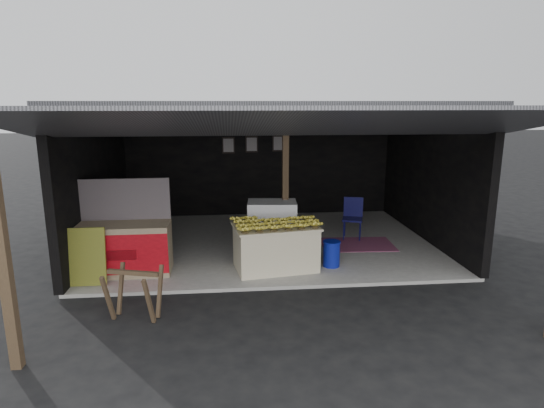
{
  "coord_description": "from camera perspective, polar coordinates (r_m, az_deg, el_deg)",
  "views": [
    {
      "loc": [
        -0.83,
        -6.89,
        3.01
      ],
      "look_at": [
        -0.0,
        1.52,
        1.1
      ],
      "focal_mm": 30.0,
      "sensor_mm": 36.0,
      "label": 1
    }
  ],
  "objects": [
    {
      "name": "banana_table",
      "position": [
        8.16,
        0.46,
        -5.43
      ],
      "size": [
        1.58,
        1.11,
        0.81
      ],
      "rotation": [
        0.0,
        0.0,
        0.15
      ],
      "color": "beige",
      "rests_on": "concrete_slab"
    },
    {
      "name": "shophouse",
      "position": [
        9.78,
        -0.72,
        7.4
      ],
      "size": [
        7.4,
        7.29,
        3.02
      ],
      "color": "black",
      "rests_on": "ground"
    },
    {
      "name": "green_signboard",
      "position": [
        8.04,
        -22.36,
        -6.16
      ],
      "size": [
        0.64,
        0.17,
        0.96
      ],
      "primitive_type": "cube",
      "rotation": [
        -0.13,
        0.0,
        0.0
      ],
      "color": "black",
      "rests_on": "concrete_slab"
    },
    {
      "name": "picture_frames",
      "position": [
        11.85,
        -2.4,
        7.5
      ],
      "size": [
        1.62,
        0.04,
        0.46
      ],
      "color": "black",
      "rests_on": "shophouse"
    },
    {
      "name": "banana_pile",
      "position": [
        8.03,
        0.47,
        -2.17
      ],
      "size": [
        1.46,
        1.0,
        0.16
      ],
      "primitive_type": null,
      "rotation": [
        0.0,
        0.0,
        0.15
      ],
      "color": "gold",
      "rests_on": "banana_table"
    },
    {
      "name": "plastic_chair",
      "position": [
        10.14,
        10.11,
        -1.3
      ],
      "size": [
        0.53,
        0.53,
        0.89
      ],
      "rotation": [
        0.0,
        0.0,
        -0.32
      ],
      "color": "#0B0B3D",
      "rests_on": "concrete_slab"
    },
    {
      "name": "white_crate",
      "position": [
        8.96,
        0.01,
        -2.96
      ],
      "size": [
        0.99,
        0.72,
        1.05
      ],
      "rotation": [
        0.0,
        0.0,
        -0.09
      ],
      "color": "white",
      "rests_on": "concrete_slab"
    },
    {
      "name": "ground",
      "position": [
        7.56,
        1.16,
        -10.73
      ],
      "size": [
        80.0,
        80.0,
        0.0
      ],
      "primitive_type": "plane",
      "color": "black",
      "rests_on": "ground"
    },
    {
      "name": "sawhorse",
      "position": [
        6.72,
        -16.93,
        -10.16
      ],
      "size": [
        0.79,
        0.79,
        0.73
      ],
      "rotation": [
        0.0,
        0.0,
        -0.27
      ],
      "color": "#4F3C27",
      "rests_on": "ground"
    },
    {
      "name": "water_barrel",
      "position": [
        8.41,
        7.47,
        -6.29
      ],
      "size": [
        0.31,
        0.31,
        0.45
      ],
      "primitive_type": "cylinder",
      "color": "navy",
      "rests_on": "concrete_slab"
    },
    {
      "name": "magenta_rug",
      "position": [
        9.79,
        10.64,
        -4.99
      ],
      "size": [
        1.55,
        1.08,
        0.01
      ],
      "primitive_type": "cube",
      "rotation": [
        0.0,
        0.0,
        -0.05
      ],
      "color": "maroon",
      "rests_on": "concrete_slab"
    },
    {
      "name": "neighbor_stall",
      "position": [
        8.37,
        -18.05,
        -5.01
      ],
      "size": [
        1.59,
        0.73,
        1.63
      ],
      "rotation": [
        0.0,
        0.0,
        0.01
      ],
      "color": "#998466",
      "rests_on": "concrete_slab"
    },
    {
      "name": "concrete_slab",
      "position": [
        9.88,
        -0.54,
        -4.81
      ],
      "size": [
        7.0,
        5.0,
        0.06
      ],
      "primitive_type": "cube",
      "color": "gray",
      "rests_on": "ground"
    }
  ]
}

